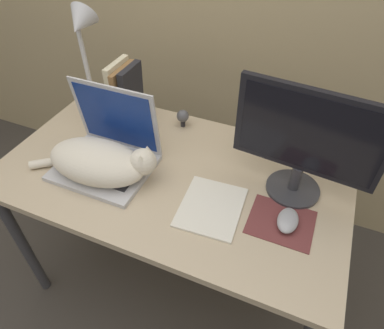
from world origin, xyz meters
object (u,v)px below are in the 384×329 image
(external_monitor, at_px, (306,141))
(book_row, at_px, (126,92))
(cat, at_px, (100,162))
(desk_lamp, at_px, (83,43))
(notepad, at_px, (211,207))
(webcam, at_px, (183,116))
(laptop, at_px, (108,152))
(computer_mouse, at_px, (288,220))

(external_monitor, distance_m, book_row, 0.78)
(cat, bearing_deg, desk_lamp, 126.72)
(notepad, bearing_deg, book_row, 145.77)
(notepad, distance_m, webcam, 0.47)
(laptop, distance_m, book_row, 0.32)
(book_row, bearing_deg, cat, -73.41)
(webcam, bearing_deg, computer_mouse, -34.24)
(webcam, bearing_deg, desk_lamp, -170.90)
(laptop, height_order, book_row, laptop)
(cat, bearing_deg, computer_mouse, 3.44)
(laptop, height_order, computer_mouse, laptop)
(computer_mouse, distance_m, book_row, 0.84)
(cat, bearing_deg, notepad, 1.34)
(desk_lamp, bearing_deg, external_monitor, -8.48)
(desk_lamp, distance_m, notepad, 0.80)
(laptop, xyz_separation_m, computer_mouse, (0.67, -0.03, -0.03))
(desk_lamp, bearing_deg, laptop, -48.72)
(laptop, bearing_deg, cat, -77.77)
(book_row, height_order, notepad, book_row)
(external_monitor, distance_m, notepad, 0.37)
(cat, relative_size, desk_lamp, 1.00)
(desk_lamp, xyz_separation_m, webcam, (0.39, 0.06, -0.28))
(external_monitor, bearing_deg, cat, -163.10)
(cat, distance_m, webcam, 0.42)
(laptop, height_order, desk_lamp, desk_lamp)
(cat, height_order, book_row, book_row)
(book_row, relative_size, desk_lamp, 0.52)
(notepad, bearing_deg, external_monitor, 38.83)
(external_monitor, relative_size, webcam, 5.96)
(laptop, relative_size, computer_mouse, 3.26)
(cat, bearing_deg, book_row, 106.59)
(laptop, bearing_deg, desk_lamp, 131.28)
(cat, xyz_separation_m, notepad, (0.42, 0.01, -0.06))
(laptop, relative_size, book_row, 1.36)
(cat, relative_size, computer_mouse, 4.58)
(desk_lamp, bearing_deg, computer_mouse, -17.77)
(laptop, distance_m, desk_lamp, 0.44)
(desk_lamp, relative_size, webcam, 6.22)
(laptop, relative_size, cat, 0.71)
(external_monitor, distance_m, desk_lamp, 0.91)
(desk_lamp, bearing_deg, book_row, 14.92)
(external_monitor, height_order, notepad, external_monitor)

